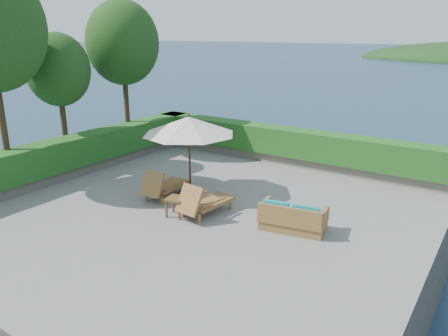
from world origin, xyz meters
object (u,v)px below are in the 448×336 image
Objects in this scene: lounge_left at (163,185)px; lounge_right at (204,201)px; wicker_loveseat at (292,219)px; patio_umbrella at (189,126)px; side_table at (176,201)px.

lounge_right is (1.81, -0.40, 0.01)m from lounge_left.
lounge_left is 0.96× the size of wicker_loveseat.
patio_umbrella is 1.92× the size of lounge_left.
patio_umbrella is at bearing 115.56° from side_table.
patio_umbrella is at bearing 54.61° from lounge_left.
lounge_left is 1.48m from side_table.
lounge_left is 0.96× the size of lounge_right.
side_table is at bearing -64.44° from patio_umbrella.
patio_umbrella is at bearing 146.69° from lounge_right.
lounge_right is 3.00× the size of side_table.
patio_umbrella is 2.48m from lounge_right.
lounge_left is at bearing 174.48° from lounge_right.
lounge_left is 1.86m from lounge_right.
lounge_left is at bearing 171.26° from wicker_loveseat.
lounge_right is at bearing -40.25° from patio_umbrella.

